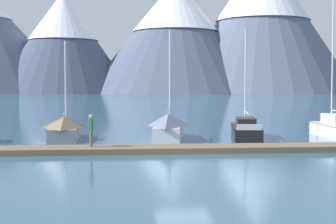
{
  "coord_description": "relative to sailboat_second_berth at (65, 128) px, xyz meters",
  "views": [
    {
      "loc": [
        -3.3,
        -22.4,
        3.54
      ],
      "look_at": [
        0.0,
        6.0,
        2.0
      ],
      "focal_mm": 54.17,
      "sensor_mm": 36.0,
      "label": 1
    }
  ],
  "objects": [
    {
      "name": "ground_plane",
      "position": [
        6.17,
        -10.87,
        -0.73
      ],
      "size": [
        700.0,
        700.0,
        0.0
      ],
      "primitive_type": "plane",
      "color": "#335B75"
    },
    {
      "name": "mountain_central_massif",
      "position": [
        -16.0,
        182.82,
        21.44
      ],
      "size": [
        58.17,
        58.17,
        42.02
      ],
      "color": "#424C60",
      "rests_on": "ground"
    },
    {
      "name": "mountain_shoulder_ridge",
      "position": [
        30.9,
        180.14,
        24.23
      ],
      "size": [
        76.31,
        76.31,
        47.5
      ],
      "color": "#4C566B",
      "rests_on": "ground"
    },
    {
      "name": "mountain_east_summit",
      "position": [
        68.06,
        178.32,
        31.01
      ],
      "size": [
        78.28,
        78.28,
        59.99
      ],
      "color": "slate",
      "rests_on": "ground"
    },
    {
      "name": "dock",
      "position": [
        6.17,
        -6.87,
        -0.58
      ],
      "size": [
        29.22,
        3.0,
        0.3
      ],
      "color": "brown",
      "rests_on": "ground"
    },
    {
      "name": "sailboat_second_berth",
      "position": [
        0.0,
        0.0,
        0.0
      ],
      "size": [
        2.05,
        5.48,
        6.43
      ],
      "color": "#93939E",
      "rests_on": "ground"
    },
    {
      "name": "sailboat_mid_dock_port",
      "position": [
        6.69,
        -1.03,
        0.08
      ],
      "size": [
        2.83,
        6.91,
        7.1
      ],
      "color": "silver",
      "rests_on": "ground"
    },
    {
      "name": "sailboat_mid_dock_starboard",
      "position": [
        11.95,
        -0.18,
        -0.19
      ],
      "size": [
        3.05,
        7.65,
        7.25
      ],
      "color": "black",
      "rests_on": "ground"
    },
    {
      "name": "sailboat_far_berth",
      "position": [
        17.98,
        -0.53,
        -0.11
      ],
      "size": [
        1.95,
        7.13,
        9.3
      ],
      "color": "white",
      "rests_on": "ground"
    },
    {
      "name": "person_on_dock",
      "position": [
        1.91,
        -6.6,
        0.53
      ],
      "size": [
        0.25,
        0.59,
        1.69
      ],
      "color": "brown",
      "rests_on": "dock"
    }
  ]
}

